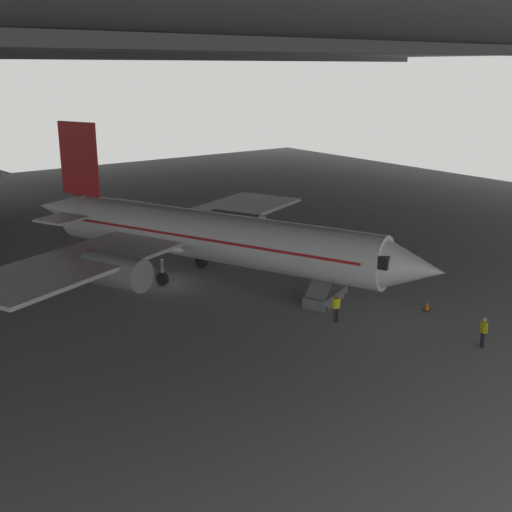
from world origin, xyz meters
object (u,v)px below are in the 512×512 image
(crew_worker_near_nose, at_px, (484,330))
(traffic_cone_orange, at_px, (427,306))
(crew_worker_by_stairs, at_px, (336,306))
(airplane_main, at_px, (203,235))
(boarding_stairs, at_px, (326,291))

(crew_worker_near_nose, bearing_deg, traffic_cone_orange, 69.77)
(crew_worker_by_stairs, bearing_deg, traffic_cone_orange, -18.73)
(airplane_main, xyz_separation_m, crew_worker_near_nose, (6.05, -18.29, -2.29))
(airplane_main, relative_size, crew_worker_near_nose, 18.45)
(crew_worker_near_nose, bearing_deg, boarding_stairs, 101.36)
(crew_worker_by_stairs, bearing_deg, airplane_main, 101.22)
(airplane_main, bearing_deg, boarding_stairs, -63.90)
(boarding_stairs, relative_size, crew_worker_by_stairs, 2.62)
(airplane_main, xyz_separation_m, crew_worker_by_stairs, (2.20, -11.08, -2.29))
(airplane_main, height_order, crew_worker_by_stairs, airplane_main)
(boarding_stairs, xyz_separation_m, crew_worker_near_nose, (2.02, -10.07, 0.26))
(boarding_stairs, distance_m, traffic_cone_orange, 6.25)
(crew_worker_near_nose, distance_m, traffic_cone_orange, 5.63)
(crew_worker_by_stairs, bearing_deg, boarding_stairs, 57.43)
(boarding_stairs, height_order, traffic_cone_orange, boarding_stairs)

